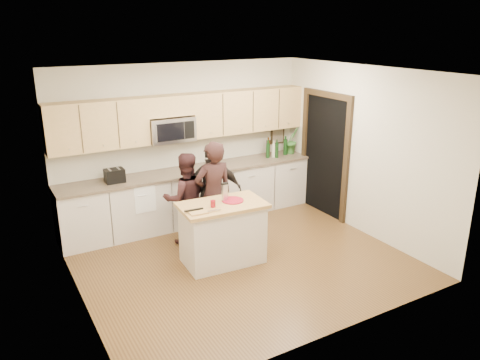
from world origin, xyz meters
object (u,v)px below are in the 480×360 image
toaster (115,176)px  woman_left (214,194)px  woman_right (213,192)px  woman_center (186,199)px  island (223,233)px

toaster → woman_left: 1.59m
woman_right → woman_center: bearing=6.8°
woman_center → woman_left: bearing=149.8°
woman_right → woman_left: bearing=80.1°
island → toaster: (-1.07, 1.57, 0.59)m
woman_left → woman_right: bearing=-114.2°
toaster → woman_left: (1.22, -1.00, -0.22)m
toaster → woman_left: bearing=-39.6°
island → woman_left: (0.15, 0.57, 0.37)m
island → woman_right: (0.26, 0.79, 0.33)m
island → woman_left: bearing=79.1°
toaster → woman_right: woman_right is taller
toaster → woman_center: woman_center is taller
toaster → woman_left: woman_left is taller
woman_left → woman_right: 0.25m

